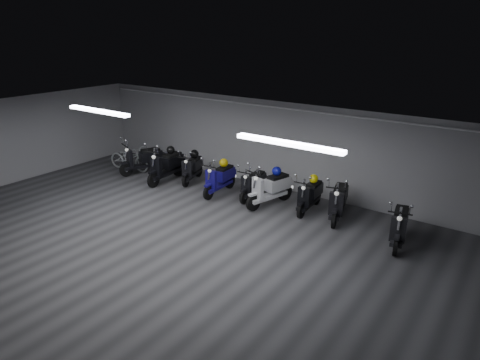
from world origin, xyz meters
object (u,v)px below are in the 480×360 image
Objects in this scene: scooter_0 at (142,155)px; bicycle at (129,155)px; scooter_3 at (192,164)px; helmet_1 at (171,150)px; scooter_8 at (339,195)px; scooter_4 at (219,174)px; scooter_9 at (400,220)px; helmet_4 at (277,171)px; scooter_5 at (253,180)px; helmet_0 at (314,179)px; scooter_1 at (166,161)px; scooter_7 at (310,190)px; helmet_3 at (194,154)px; scooter_6 at (270,183)px; helmet_2 at (224,163)px.

scooter_0 reaches higher than bicycle.
scooter_3 reaches higher than helmet_1.
scooter_8 is 6.69× the size of helmet_1.
scooter_4 reaches higher than helmet_1.
scooter_9 reaches higher than helmet_4.
scooter_4 is at bearing 171.02° from scooter_8.
scooter_8 is 7.89m from bicycle.
scooter_5 is 6.22× the size of helmet_0.
scooter_7 is (5.04, 0.56, -0.10)m from scooter_1.
scooter_1 is (1.28, -0.12, 0.03)m from scooter_0.
scooter_3 is 0.96× the size of bicycle.
scooter_8 is at bearing 152.37° from scooter_9.
helmet_1 is at bearing -176.47° from helmet_4.
scooter_9 reaches higher than helmet_3.
helmet_0 is (-0.88, 0.25, 0.22)m from scooter_8.
scooter_1 is 2.15m from scooter_4.
scooter_1 is at bearing 170.35° from scooter_8.
scooter_5 is at bearing -179.31° from scooter_6.
helmet_4 is (3.27, 0.01, 0.39)m from scooter_3.
scooter_1 is 1.07× the size of scooter_8.
bicycle is 2.71m from helmet_3.
bicycle is (-1.98, 0.10, -0.18)m from scooter_1.
helmet_1 is (-5.06, -0.29, 0.41)m from scooter_7.
helmet_2 is (-2.91, -0.16, 0.32)m from scooter_7.
scooter_1 is 3.23m from scooter_5.
scooter_6 is (0.71, -0.19, 0.10)m from scooter_5.
scooter_6 is (1.76, 0.11, 0.05)m from scooter_4.
helmet_1 reaches higher than helmet_0.
scooter_5 is at bearing 163.34° from scooter_9.
scooter_7 is (2.90, 0.41, -0.03)m from scooter_4.
helmet_1 is 2.16m from helmet_2.
helmet_2 is at bearing -176.23° from helmet_4.
scooter_7 is (1.14, 0.29, -0.07)m from scooter_6.
scooter_0 is at bearing 177.53° from scooter_4.
helmet_4 reaches higher than helmet_3.
scooter_0 is 0.99× the size of scooter_6.
scooter_3 is 1.47m from helmet_2.
scooter_4 is at bearing -3.10° from helmet_1.
helmet_4 is (5.95, 0.42, 0.45)m from bicycle.
helmet_0 is at bearing 5.89° from helmet_1.
scooter_3 is 0.37m from helmet_3.
scooter_6 is 1.25m from helmet_0.
scooter_7 is at bearing 3.26° from helmet_1.
scooter_4 is 6.42× the size of helmet_1.
scooter_8 is at bearing 0.86° from helmet_4.
scooter_9 is at bearing -31.37° from scooter_8.
scooter_5 is at bearing -93.80° from bicycle.
helmet_4 is (1.83, 0.36, 0.35)m from scooter_4.
scooter_1 is 1.15× the size of bicycle.
scooter_8 reaches higher than helmet_4.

